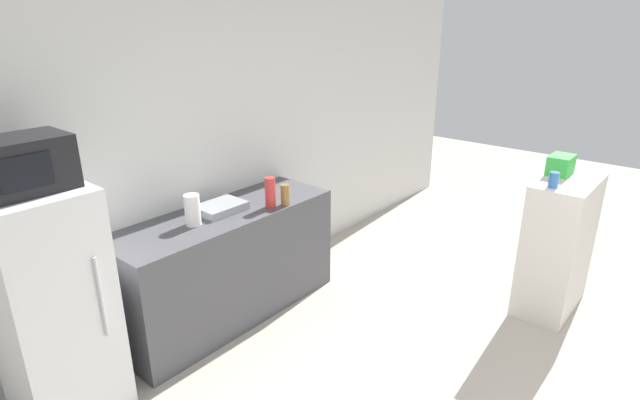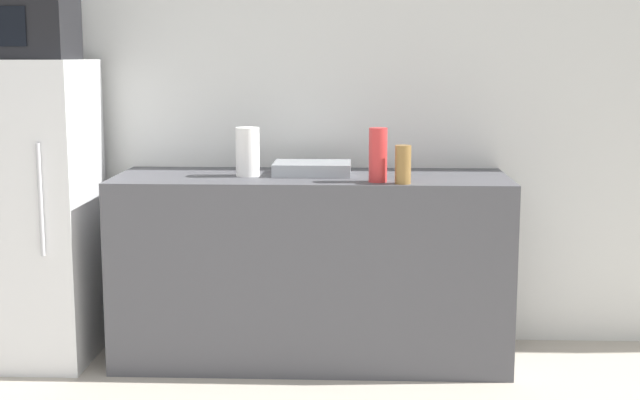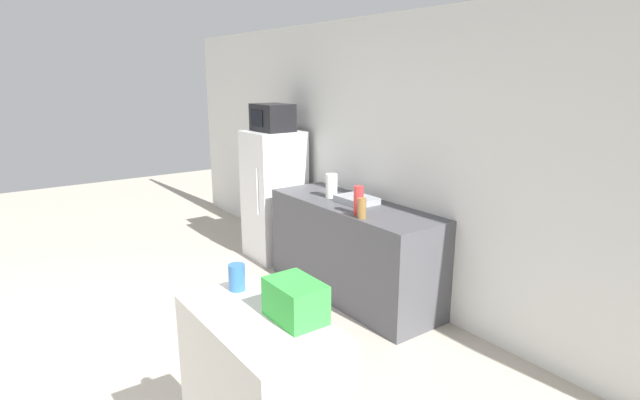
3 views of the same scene
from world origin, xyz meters
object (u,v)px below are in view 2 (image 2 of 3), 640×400
Objects in this scene: bottle_tall at (378,155)px; paper_towel_roll at (248,152)px; microwave at (22,27)px; bottle_short at (403,165)px; refrigerator at (32,212)px.

paper_towel_roll is (-0.62, 0.18, -0.01)m from bottle_tall.
bottle_tall is 1.06× the size of paper_towel_roll.
bottle_tall is 0.64m from paper_towel_roll.
microwave is 2.69× the size of bottle_short.
microwave is 1.21m from paper_towel_roll.
microwave reaches higher than refrigerator.
refrigerator is 6.27× the size of paper_towel_roll.
microwave is 1.89× the size of bottle_tall.
microwave reaches higher than paper_towel_roll.
refrigerator is 0.88m from microwave.
microwave is 2.01× the size of paper_towel_roll.
bottle_short is at bearing -6.73° from microwave.
refrigerator is 3.12× the size of microwave.
paper_towel_roll is at bearing 1.34° from microwave.
microwave is (-0.00, -0.00, 0.88)m from refrigerator.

